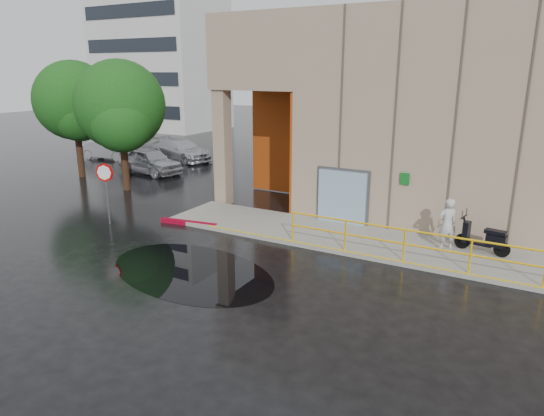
{
  "coord_description": "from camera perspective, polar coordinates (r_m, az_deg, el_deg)",
  "views": [
    {
      "loc": [
        6.54,
        -10.94,
        5.8
      ],
      "look_at": [
        -1.23,
        3.0,
        1.24
      ],
      "focal_mm": 32.0,
      "sensor_mm": 36.0,
      "label": 1
    }
  ],
  "objects": [
    {
      "name": "scooter",
      "position": [
        16.78,
        23.7,
        -2.4
      ],
      "size": [
        1.75,
        0.83,
        1.32
      ],
      "rotation": [
        0.0,
        0.0,
        -0.17
      ],
      "color": "black",
      "rests_on": "sidewalk"
    },
    {
      "name": "sidewalk",
      "position": [
        16.66,
        18.62,
        -5.04
      ],
      "size": [
        20.0,
        3.0,
        0.15
      ],
      "primitive_type": "cube",
      "color": "gray",
      "rests_on": "ground"
    },
    {
      "name": "tree_near",
      "position": [
        24.65,
        -17.41,
        11.05
      ],
      "size": [
        4.31,
        4.31,
        6.33
      ],
      "rotation": [
        0.0,
        0.0,
        -0.26
      ],
      "color": "black",
      "rests_on": "ground"
    },
    {
      "name": "car_b",
      "position": [
        34.59,
        -18.71,
        6.53
      ],
      "size": [
        4.06,
        1.96,
        1.28
      ],
      "primitive_type": "imported",
      "rotation": [
        0.0,
        0.0,
        1.73
      ],
      "color": "white",
      "rests_on": "ground"
    },
    {
      "name": "puddle",
      "position": [
        14.82,
        -9.5,
        -7.33
      ],
      "size": [
        6.46,
        4.72,
        0.01
      ],
      "primitive_type": "cube",
      "rotation": [
        0.0,
        0.0,
        -0.21
      ],
      "color": "black",
      "rests_on": "ground"
    },
    {
      "name": "distant_building",
      "position": [
        52.06,
        -13.06,
        17.43
      ],
      "size": [
        12.0,
        8.08,
        15.0
      ],
      "color": "silver",
      "rests_on": "ground"
    },
    {
      "name": "tree_far",
      "position": [
        28.77,
        -22.14,
        11.28
      ],
      "size": [
        4.26,
        4.26,
        6.34
      ],
      "rotation": [
        0.0,
        0.0,
        0.21
      ],
      "color": "black",
      "rests_on": "ground"
    },
    {
      "name": "ground",
      "position": [
        14.01,
        -1.59,
        -8.54
      ],
      "size": [
        120.0,
        120.0,
        0.0
      ],
      "primitive_type": "plane",
      "color": "black",
      "rests_on": "ground"
    },
    {
      "name": "stop_sign",
      "position": [
        19.57,
        -19.02,
        3.17
      ],
      "size": [
        0.7,
        0.28,
        2.41
      ],
      "rotation": [
        0.0,
        0.0,
        -0.06
      ],
      "color": "#5A595E",
      "rests_on": "ground"
    },
    {
      "name": "building",
      "position": [
        22.03,
        25.75,
        10.24
      ],
      "size": [
        20.0,
        10.17,
        8.0
      ],
      "color": "gray",
      "rests_on": "ground"
    },
    {
      "name": "car_a",
      "position": [
        28.97,
        -14.17,
        5.4
      ],
      "size": [
        4.58,
        2.46,
        1.48
      ],
      "primitive_type": "imported",
      "rotation": [
        0.0,
        0.0,
        1.4
      ],
      "color": "#B8BAC1",
      "rests_on": "ground"
    },
    {
      "name": "red_curb",
      "position": [
        19.05,
        -9.8,
        -1.75
      ],
      "size": [
        2.4,
        0.53,
        0.18
      ],
      "primitive_type": "cube",
      "rotation": [
        0.0,
        0.0,
        0.15
      ],
      "color": "maroon",
      "rests_on": "ground"
    },
    {
      "name": "person",
      "position": [
        16.68,
        19.92,
        -1.77
      ],
      "size": [
        0.74,
        0.7,
        1.71
      ],
      "primitive_type": "imported",
      "rotation": [
        0.0,
        0.0,
        3.8
      ],
      "color": "silver",
      "rests_on": "sidewalk"
    },
    {
      "name": "car_c",
      "position": [
        32.83,
        -10.67,
        6.74
      ],
      "size": [
        5.17,
        3.01,
        1.41
      ],
      "primitive_type": "imported",
      "rotation": [
        0.0,
        0.0,
        1.34
      ],
      "color": "#B7BABF",
      "rests_on": "ground"
    },
    {
      "name": "guardrail",
      "position": [
        15.17,
        18.76,
        -4.69
      ],
      "size": [
        9.56,
        0.06,
        1.03
      ],
      "color": "yellow",
      "rests_on": "sidewalk"
    }
  ]
}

